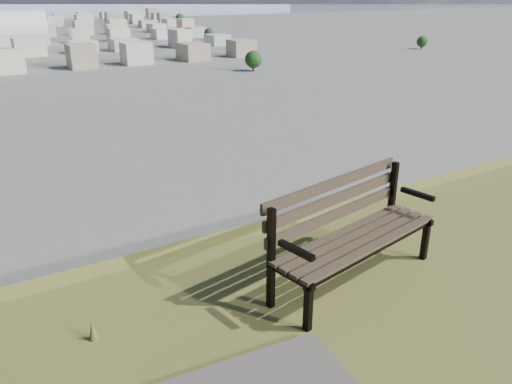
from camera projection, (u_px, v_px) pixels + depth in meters
park_bench at (349, 226)px, 5.05m from camera, size 2.08×1.01×1.04m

